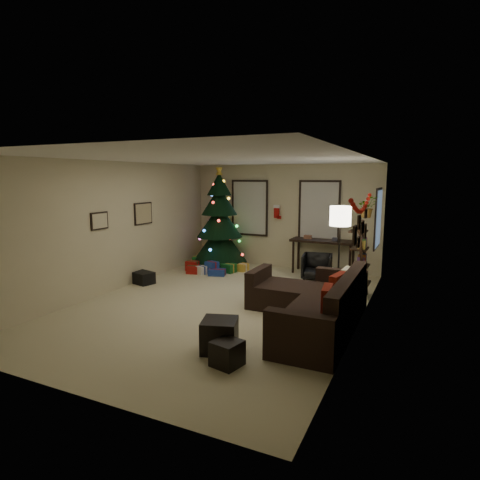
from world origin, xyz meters
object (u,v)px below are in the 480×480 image
object	(u,v)px
christmas_tree	(220,225)
desk	(323,244)
bookshelf	(362,261)
desk_chair	(317,267)
sofa	(314,306)

from	to	relation	value
christmas_tree	desk	bearing A→B (deg)	7.82
christmas_tree	bookshelf	size ratio (longest dim) A/B	1.77
desk_chair	bookshelf	world-z (taller)	bookshelf
desk	christmas_tree	bearing A→B (deg)	-172.18
christmas_tree	bookshelf	world-z (taller)	christmas_tree
sofa	desk	bearing A→B (deg)	101.28
christmas_tree	desk_chair	xyz separation A→B (m)	(2.71, -0.28, -0.81)
christmas_tree	bookshelf	xyz separation A→B (m)	(3.85, -1.27, -0.38)
bookshelf	christmas_tree	bearing A→B (deg)	161.79
christmas_tree	desk_chair	bearing A→B (deg)	-5.92
sofa	bookshelf	size ratio (longest dim) A/B	1.87
desk	desk_chair	size ratio (longest dim) A/B	2.54
sofa	desk_chair	xyz separation A→B (m)	(-0.67, 2.79, 0.02)
desk	desk_chair	world-z (taller)	desk
desk	bookshelf	xyz separation A→B (m)	(1.16, -1.64, -0.01)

